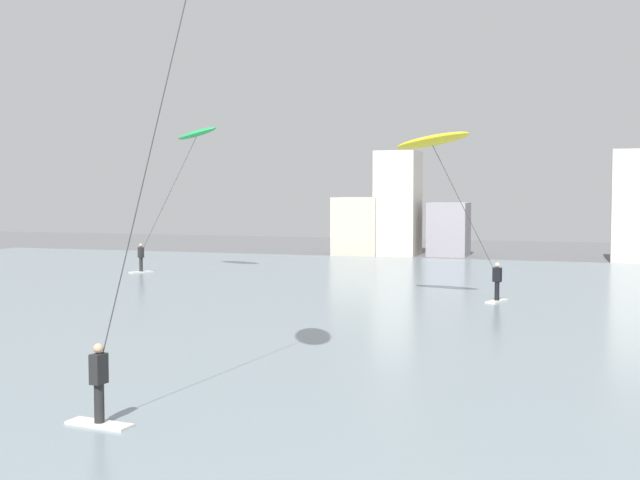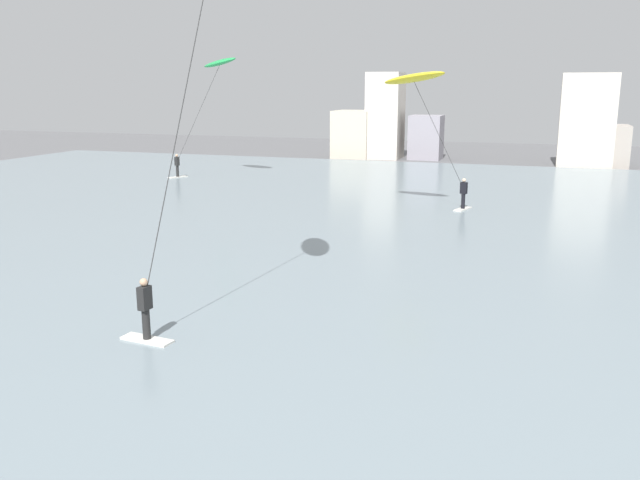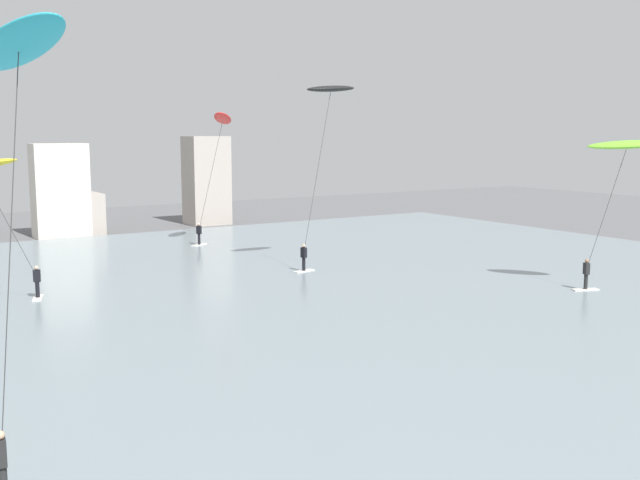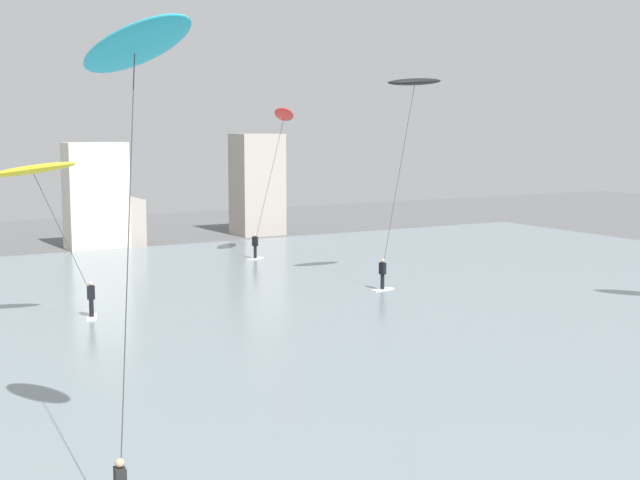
# 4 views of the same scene
# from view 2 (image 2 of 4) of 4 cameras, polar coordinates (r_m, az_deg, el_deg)

# --- Properties ---
(water_bay) EXTENTS (84.00, 52.00, 0.10)m
(water_bay) POSITION_cam_2_polar(r_m,az_deg,el_deg) (31.34, 12.91, 0.95)
(water_bay) COLOR gray
(water_bay) RESTS_ON ground
(far_shore_buildings) EXTENTS (36.57, 4.73, 7.96)m
(far_shore_buildings) POSITION_cam_2_polar(r_m,az_deg,el_deg) (59.43, 17.69, 9.22)
(far_shore_buildings) COLOR beige
(far_shore_buildings) RESTS_ON ground
(kitesurfer_green) EXTENTS (5.38, 2.99, 8.39)m
(kitesurfer_green) POSITION_cam_2_polar(r_m,az_deg,el_deg) (47.60, -8.86, 13.99)
(kitesurfer_green) COLOR silver
(kitesurfer_green) RESTS_ON water_bay
(kitesurfer_yellow) EXTENTS (4.79, 3.16, 7.18)m
(kitesurfer_yellow) POSITION_cam_2_polar(r_m,az_deg,el_deg) (34.46, 8.37, 12.68)
(kitesurfer_yellow) COLOR silver
(kitesurfer_yellow) RESTS_ON water_bay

